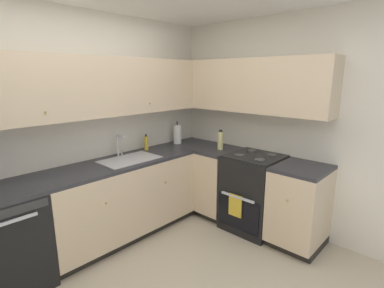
# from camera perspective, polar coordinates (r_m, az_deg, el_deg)

# --- Properties ---
(wall_back) EXTENTS (3.94, 0.05, 2.52)m
(wall_back) POSITION_cam_1_polar(r_m,az_deg,el_deg) (3.34, -23.64, 2.14)
(wall_back) COLOR silver
(wall_back) RESTS_ON ground_plane
(wall_right) EXTENTS (0.05, 3.25, 2.52)m
(wall_right) POSITION_cam_1_polar(r_m,az_deg,el_deg) (3.58, 18.98, 3.22)
(wall_right) COLOR silver
(wall_right) RESTS_ON ground_plane
(dishwasher) EXTENTS (0.60, 0.63, 0.88)m
(dishwasher) POSITION_cam_1_polar(r_m,az_deg,el_deg) (3.09, -32.75, -15.95)
(dishwasher) COLOR black
(dishwasher) RESTS_ON ground_plane
(lower_cabinets_back) EXTENTS (1.76, 0.62, 0.88)m
(lower_cabinets_back) POSITION_cam_1_polar(r_m,az_deg,el_deg) (3.50, -13.46, -10.64)
(lower_cabinets_back) COLOR beige
(lower_cabinets_back) RESTS_ON ground_plane
(countertop_back) EXTENTS (2.97, 0.60, 0.03)m
(countertop_back) POSITION_cam_1_polar(r_m,az_deg,el_deg) (3.34, -13.89, -3.56)
(countertop_back) COLOR #2D2D33
(countertop_back) RESTS_ON lower_cabinets_back
(lower_cabinets_right) EXTENTS (0.62, 1.53, 0.88)m
(lower_cabinets_right) POSITION_cam_1_polar(r_m,az_deg,el_deg) (3.59, 13.43, -9.96)
(lower_cabinets_right) COLOR beige
(lower_cabinets_right) RESTS_ON ground_plane
(countertop_right) EXTENTS (0.60, 1.53, 0.03)m
(countertop_right) POSITION_cam_1_polar(r_m,az_deg,el_deg) (3.44, 13.81, -3.05)
(countertop_right) COLOR #2D2D33
(countertop_right) RESTS_ON lower_cabinets_right
(oven_range) EXTENTS (0.68, 0.62, 1.06)m
(oven_range) POSITION_cam_1_polar(r_m,az_deg,el_deg) (3.65, 12.00, -9.15)
(oven_range) COLOR black
(oven_range) RESTS_ON ground_plane
(upper_cabinets_back) EXTENTS (2.65, 0.34, 0.62)m
(upper_cabinets_back) POSITION_cam_1_polar(r_m,az_deg,el_deg) (3.24, -18.50, 10.59)
(upper_cabinets_back) COLOR beige
(upper_cabinets_right) EXTENTS (0.32, 2.08, 0.62)m
(upper_cabinets_right) POSITION_cam_1_polar(r_m,az_deg,el_deg) (3.62, 10.44, 11.26)
(upper_cabinets_right) COLOR beige
(sink) EXTENTS (0.65, 0.40, 0.10)m
(sink) POSITION_cam_1_polar(r_m,az_deg,el_deg) (3.38, -12.11, -3.68)
(sink) COLOR #B7B7BC
(sink) RESTS_ON countertop_back
(faucet) EXTENTS (0.07, 0.16, 0.26)m
(faucet) POSITION_cam_1_polar(r_m,az_deg,el_deg) (3.50, -14.18, 0.08)
(faucet) COLOR silver
(faucet) RESTS_ON countertop_back
(soap_bottle) EXTENTS (0.05, 0.05, 0.21)m
(soap_bottle) POSITION_cam_1_polar(r_m,az_deg,el_deg) (3.74, -8.99, 0.19)
(soap_bottle) COLOR gold
(soap_bottle) RESTS_ON countertop_back
(paper_towel_roll) EXTENTS (0.11, 0.11, 0.32)m
(paper_towel_roll) POSITION_cam_1_polar(r_m,az_deg,el_deg) (4.06, -2.90, 1.96)
(paper_towel_roll) COLOR white
(paper_towel_roll) RESTS_ON countertop_back
(oil_bottle) EXTENTS (0.07, 0.07, 0.26)m
(oil_bottle) POSITION_cam_1_polar(r_m,az_deg,el_deg) (3.74, 5.60, 0.73)
(oil_bottle) COLOR beige
(oil_bottle) RESTS_ON countertop_right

